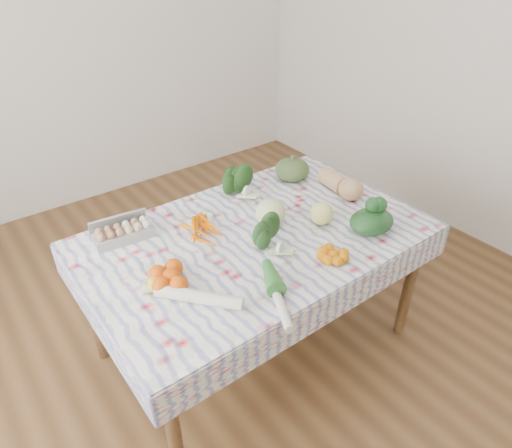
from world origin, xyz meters
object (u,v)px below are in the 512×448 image
at_px(kabocha_squash, 292,169).
at_px(cabbage, 271,213).
at_px(grapefruit, 322,214).
at_px(dining_table, 256,248).
at_px(butternut_squash, 342,182).
at_px(egg_carton, 124,233).

relative_size(kabocha_squash, cabbage, 1.37).
relative_size(kabocha_squash, grapefruit, 1.73).
relative_size(cabbage, grapefruit, 1.26).
relative_size(dining_table, cabbage, 10.82).
bearing_deg(grapefruit, butternut_squash, 27.74).
relative_size(butternut_squash, grapefruit, 2.47).
bearing_deg(egg_carton, dining_table, -26.34).
bearing_deg(cabbage, grapefruit, -33.30).
xyz_separation_m(dining_table, egg_carton, (-0.53, 0.34, 0.12)).
bearing_deg(egg_carton, butternut_squash, -8.28).
height_order(egg_carton, grapefruit, grapefruit).
bearing_deg(grapefruit, dining_table, 158.92).
xyz_separation_m(dining_table, butternut_squash, (0.63, 0.04, 0.15)).
xyz_separation_m(dining_table, kabocha_squash, (0.52, 0.33, 0.15)).
relative_size(dining_table, grapefruit, 13.66).
height_order(egg_carton, butternut_squash, butternut_squash).
bearing_deg(egg_carton, grapefruit, -22.30).
distance_m(dining_table, butternut_squash, 0.65).
height_order(butternut_squash, grapefruit, butternut_squash).
height_order(egg_carton, cabbage, cabbage).
bearing_deg(dining_table, butternut_squash, 3.58).
height_order(kabocha_squash, grapefruit, kabocha_squash).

